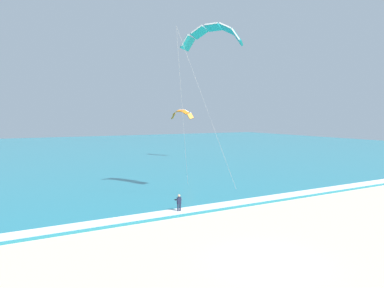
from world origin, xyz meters
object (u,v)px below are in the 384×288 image
Objects in this scene: kitesurfer at (179,203)px; kite_distant at (181,113)px; kite_primary at (212,34)px; surfboard at (179,213)px.

kite_distant is at bearing 62.93° from kitesurfer.
kitesurfer is at bearing -117.07° from kite_distant.
kite_primary reaches higher than kite_distant.
kitesurfer is 17.00m from kite_primary.
kite_primary is (5.60, 3.71, 15.62)m from kitesurfer.
kitesurfer is at bearing 87.07° from surfboard.
kite_primary is at bearing -111.53° from kite_distant.
surfboard is 17.85m from kite_primary.
kitesurfer is at bearing -146.51° from kite_primary.
kite_primary is at bearing 33.49° from kitesurfer.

